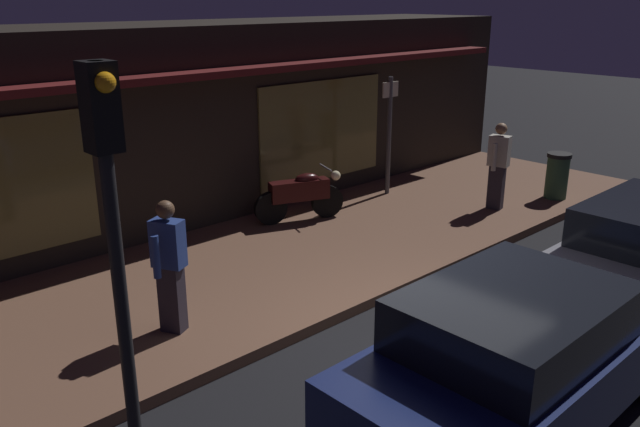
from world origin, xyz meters
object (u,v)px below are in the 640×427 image
person_photographer (169,264)px  parked_car_near (516,355)px  traffic_light_pole (111,204)px  trash_bin (557,175)px  person_bystander (498,164)px  sign_post (389,129)px  motorcycle (301,194)px

person_photographer → parked_car_near: person_photographer is taller
person_photographer → traffic_light_pole: size_ratio=0.46×
traffic_light_pole → person_photographer: bearing=50.1°
traffic_light_pole → trash_bin: bearing=6.9°
person_bystander → sign_post: 2.29m
person_photographer → person_bystander: bearing=-0.1°
person_bystander → traffic_light_pole: 8.77m
sign_post → parked_car_near: sign_post is taller
person_photographer → parked_car_near: 4.04m
trash_bin → parked_car_near: 7.61m
sign_post → trash_bin: (2.26, -2.56, -0.89)m
motorcycle → trash_bin: (4.72, -2.49, -0.03)m
motorcycle → parked_car_near: parked_car_near is taller
trash_bin → person_photographer: bearing=176.9°
person_photographer → person_bystander: same height
motorcycle → person_photographer: 4.39m
sign_post → traffic_light_pole: traffic_light_pole is taller
person_photographer → sign_post: size_ratio=0.70×
sign_post → parked_car_near: size_ratio=0.58×
person_photographer → trash_bin: person_photographer is taller
motorcycle → person_bystander: size_ratio=0.98×
trash_bin → traffic_light_pole: traffic_light_pole is taller
motorcycle → person_bystander: person_bystander is taller
sign_post → parked_car_near: (-4.65, -5.75, -0.81)m
motorcycle → traffic_light_pole: traffic_light_pole is taller
person_photographer → person_bystander: size_ratio=1.00×
person_bystander → parked_car_near: (-5.41, -3.65, -0.32)m
motorcycle → sign_post: bearing=1.7°
motorcycle → parked_car_near: (-2.19, -5.68, 0.06)m
person_bystander → traffic_light_pole: bearing=-168.9°
trash_bin → parked_car_near: (-6.91, -3.19, 0.08)m
trash_bin → motorcycle: bearing=152.2°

